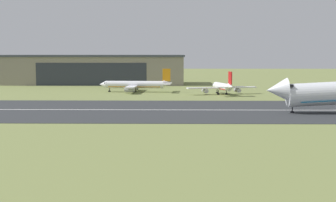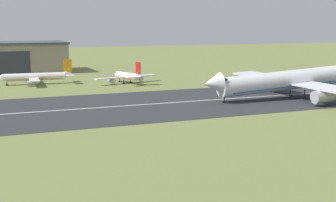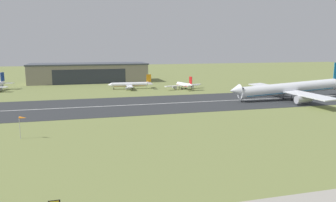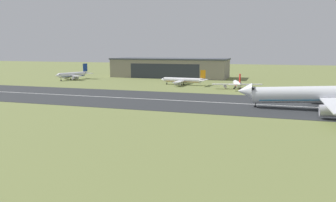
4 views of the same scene
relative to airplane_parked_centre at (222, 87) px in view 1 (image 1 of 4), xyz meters
The scene contains 5 objects.
runway_strip 60.22m from the airplane_parked_centre, 134.89° to the right, with size 498.59×43.70×0.06m, color #2B2D30.
runway_centreline 60.22m from the airplane_parked_centre, 134.89° to the right, with size 448.73×0.70×0.01m, color silver.
hangar_building 73.82m from the airplane_parked_centre, 133.24° to the left, with size 77.90×26.24×12.77m.
airplane_parked_centre is the anchor object (origin of this frame).
airplane_parked_east 30.80m from the airplane_parked_centre, 161.99° to the left, with size 25.57×20.95×8.16m.
Camera 1 is at (27.39, 18.68, 13.34)m, focal length 50.00 mm.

